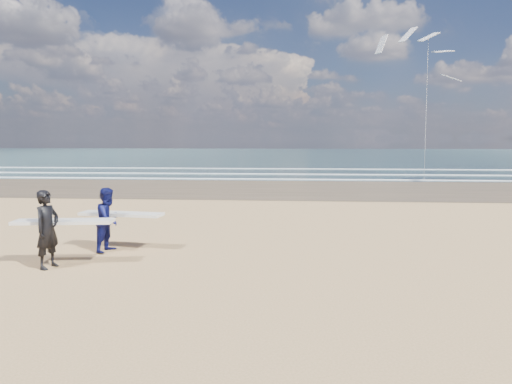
{
  "coord_description": "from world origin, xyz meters",
  "views": [
    {
      "loc": [
        5.3,
        -8.85,
        2.86
      ],
      "look_at": [
        4.12,
        6.0,
        1.11
      ],
      "focal_mm": 32.0,
      "sensor_mm": 36.0,
      "label": 1
    }
  ],
  "objects": [
    {
      "name": "foam_breakers",
      "position": [
        20.0,
        28.1,
        0.05
      ],
      "size": [
        220.0,
        11.7,
        0.05
      ],
      "color": "white",
      "rests_on": "ground"
    },
    {
      "name": "ocean",
      "position": [
        20.0,
        72.0,
        0.01
      ],
      "size": [
        220.0,
        100.0,
        0.02
      ],
      "primitive_type": "cube",
      "color": "#183035",
      "rests_on": "ground"
    },
    {
      "name": "surfer_near",
      "position": [
        -0.04,
        0.67,
        0.89
      ],
      "size": [
        2.25,
        1.11,
        1.74
      ],
      "color": "black",
      "rests_on": "ground"
    },
    {
      "name": "surfer_far",
      "position": [
        0.69,
        2.23,
        0.82
      ],
      "size": [
        2.25,
        1.19,
        1.63
      ],
      "color": "#0C1047",
      "rests_on": "ground"
    },
    {
      "name": "kite_1",
      "position": [
        15.0,
        25.77,
        6.88
      ],
      "size": [
        6.87,
        4.86,
        11.73
      ],
      "color": "slate",
      "rests_on": "ground"
    }
  ]
}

